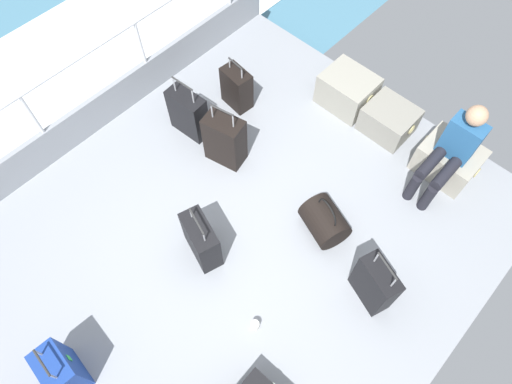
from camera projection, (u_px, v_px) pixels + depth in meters
ground_plane at (239, 236)px, 4.66m from camera, size 4.40×5.20×0.06m
gunwale_port at (103, 108)px, 5.17m from camera, size 0.06×5.20×0.45m
railing_port at (87, 73)px, 4.69m from camera, size 0.04×4.20×1.02m
sea_wake at (51, 79)px, 6.14m from camera, size 12.00×12.00×0.01m
cargo_crate_0 at (347, 90)px, 5.32m from camera, size 0.63×0.50×0.42m
cargo_crate_1 at (389, 120)px, 5.15m from camera, size 0.58×0.48×0.34m
cargo_crate_2 at (448, 160)px, 4.86m from camera, size 0.64×0.49×0.38m
passenger_seated at (452, 150)px, 4.47m from camera, size 0.34×0.66×1.08m
suitcase_1 at (62, 371)px, 3.75m from camera, size 0.40×0.26×0.67m
suitcase_2 at (375, 284)px, 4.08m from camera, size 0.45×0.32×0.77m
suitcase_4 at (201, 240)px, 4.32m from camera, size 0.49×0.34×0.69m
suitcase_5 at (237, 88)px, 5.28m from camera, size 0.37×0.25×0.66m
suitcase_6 at (188, 114)px, 5.05m from camera, size 0.46×0.24×0.78m
suitcase_7 at (225, 140)px, 4.84m from camera, size 0.46×0.34×0.82m
duffel_bag at (325, 221)px, 4.51m from camera, size 0.54×0.49×0.52m
paper_cup at (255, 325)px, 4.14m from camera, size 0.08×0.08×0.10m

